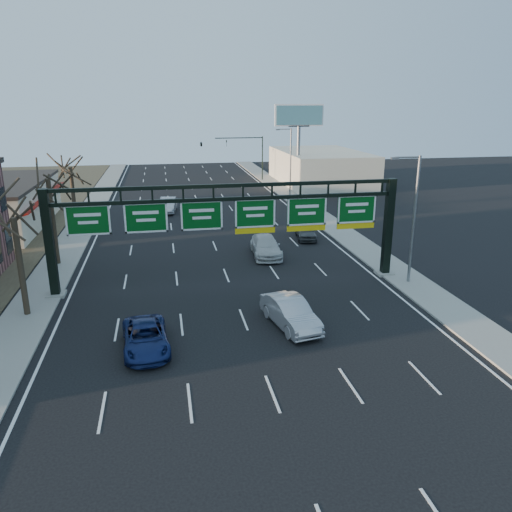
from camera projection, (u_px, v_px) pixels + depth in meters
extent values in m
plane|color=black|center=(249.00, 334.00, 27.85)|extent=(160.00, 160.00, 0.00)
cube|color=gray|center=(69.00, 247.00, 44.33)|extent=(3.00, 120.00, 0.12)
cube|color=gray|center=(343.00, 233.00, 48.85)|extent=(3.00, 120.00, 0.12)
cube|color=white|center=(212.00, 240.00, 46.61)|extent=(21.60, 120.00, 0.01)
cube|color=black|center=(50.00, 244.00, 32.21)|extent=(0.55, 0.55, 7.20)
cube|color=gray|center=(56.00, 295.00, 33.26)|extent=(1.20, 1.20, 0.20)
cube|color=black|center=(388.00, 228.00, 36.35)|extent=(0.55, 0.55, 7.20)
cube|color=gray|center=(384.00, 273.00, 37.39)|extent=(1.20, 1.20, 0.20)
cube|color=black|center=(228.00, 186.00, 33.25)|extent=(23.40, 0.25, 0.25)
cube|color=black|center=(228.00, 199.00, 33.52)|extent=(23.40, 0.25, 0.25)
cube|color=#054613|center=(88.00, 220.00, 32.21)|extent=(2.80, 0.10, 2.00)
cube|color=#054613|center=(146.00, 218.00, 32.86)|extent=(2.80, 0.10, 2.00)
cube|color=#054613|center=(202.00, 215.00, 33.51)|extent=(2.80, 0.10, 2.00)
cube|color=#054613|center=(255.00, 213.00, 34.16)|extent=(2.80, 0.10, 2.00)
cube|color=yellow|center=(255.00, 230.00, 34.52)|extent=(2.80, 0.10, 0.40)
cube|color=#054613|center=(307.00, 211.00, 34.80)|extent=(2.80, 0.10, 2.00)
cube|color=yellow|center=(306.00, 228.00, 35.17)|extent=(2.80, 0.10, 0.40)
cube|color=#054613|center=(356.00, 209.00, 35.45)|extent=(2.80, 0.10, 2.00)
cube|color=yellow|center=(355.00, 226.00, 35.82)|extent=(2.80, 0.10, 0.40)
cube|color=maroon|center=(44.00, 197.00, 51.26)|extent=(1.20, 18.00, 0.40)
cube|color=beige|center=(320.00, 167.00, 77.53)|extent=(12.00, 20.00, 5.00)
cylinder|color=#30241A|center=(20.00, 266.00, 29.34)|extent=(0.36, 0.36, 6.08)
cylinder|color=#30241A|center=(53.00, 221.00, 38.60)|extent=(0.36, 0.36, 6.84)
cylinder|color=#30241A|center=(74.00, 199.00, 48.04)|extent=(0.36, 0.36, 6.46)
cylinder|color=slate|center=(414.00, 220.00, 34.33)|extent=(0.20, 0.20, 9.00)
cylinder|color=slate|center=(408.00, 155.00, 32.85)|extent=(1.80, 0.12, 0.12)
cube|color=slate|center=(395.00, 156.00, 32.71)|extent=(0.50, 0.22, 0.15)
cylinder|color=slate|center=(291.00, 162.00, 66.21)|extent=(0.20, 0.20, 9.00)
cylinder|color=slate|center=(285.00, 128.00, 64.74)|extent=(1.80, 0.12, 0.12)
cube|color=slate|center=(278.00, 129.00, 64.60)|extent=(0.50, 0.22, 0.15)
cylinder|color=slate|center=(298.00, 159.00, 71.36)|extent=(0.50, 0.50, 9.00)
cube|color=slate|center=(299.00, 126.00, 70.02)|extent=(3.00, 0.30, 0.20)
cube|color=white|center=(299.00, 115.00, 69.57)|extent=(7.00, 0.30, 3.00)
cube|color=teal|center=(300.00, 115.00, 69.38)|extent=(6.60, 0.05, 2.60)
cylinder|color=black|center=(262.00, 158.00, 80.47)|extent=(0.18, 0.18, 7.00)
cylinder|color=black|center=(239.00, 138.00, 78.82)|extent=(7.60, 0.14, 0.14)
imported|color=black|center=(226.00, 143.00, 78.70)|extent=(0.20, 0.20, 1.00)
imported|color=black|center=(201.00, 144.00, 78.00)|extent=(0.54, 0.54, 1.62)
imported|color=navy|center=(146.00, 338.00, 25.95)|extent=(2.67, 5.12, 1.38)
imported|color=#ACADB1|center=(290.00, 313.00, 28.61)|extent=(2.73, 5.31, 1.67)
imported|color=silver|center=(266.00, 246.00, 41.75)|extent=(2.59, 5.67, 1.61)
imported|color=#404345|center=(306.00, 231.00, 46.90)|extent=(2.36, 4.52, 1.47)
imported|color=silver|center=(168.00, 205.00, 58.12)|extent=(2.31, 5.16, 1.65)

